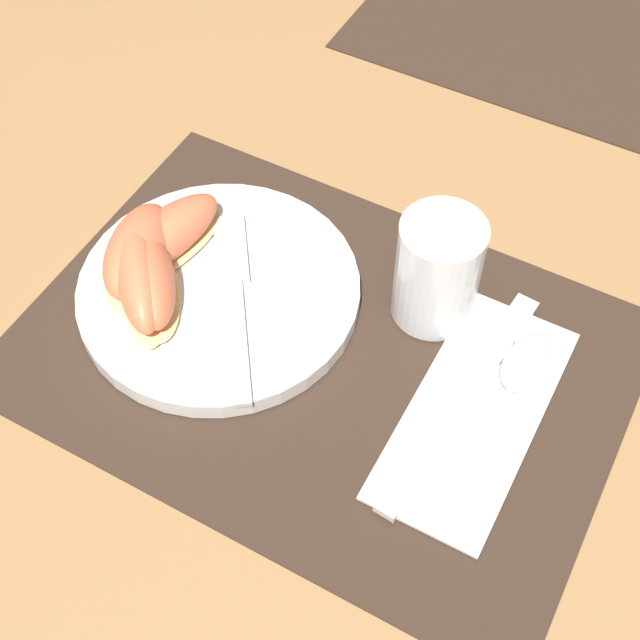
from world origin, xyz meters
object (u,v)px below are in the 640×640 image
(plate, at_px, (219,291))
(citrus_wedge_0, at_px, (163,239))
(spoon, at_px, (512,385))
(citrus_wedge_1, at_px, (139,254))
(fork, at_px, (234,290))
(juice_glass, at_px, (437,276))
(citrus_wedge_2, at_px, (149,278))
(knife, at_px, (458,404))
(citrus_wedge_3, at_px, (140,275))

(plate, relative_size, citrus_wedge_0, 1.77)
(spoon, xyz_separation_m, citrus_wedge_0, (-0.30, -0.02, 0.02))
(citrus_wedge_1, bearing_deg, plate, 13.57)
(spoon, bearing_deg, fork, -172.55)
(citrus_wedge_0, distance_m, citrus_wedge_1, 0.02)
(juice_glass, xyz_separation_m, citrus_wedge_2, (-0.20, -0.11, -0.01))
(plate, distance_m, fork, 0.02)
(fork, bearing_deg, plate, -178.64)
(citrus_wedge_0, bearing_deg, juice_glass, 16.73)
(spoon, bearing_deg, citrus_wedge_0, -175.89)
(knife, bearing_deg, fork, 178.80)
(fork, bearing_deg, citrus_wedge_1, -168.69)
(juice_glass, bearing_deg, citrus_wedge_1, -158.16)
(fork, xyz_separation_m, citrus_wedge_0, (-0.07, 0.01, 0.01))
(knife, distance_m, citrus_wedge_0, 0.27)
(fork, xyz_separation_m, citrus_wedge_3, (-0.06, -0.03, 0.02))
(knife, height_order, citrus_wedge_1, citrus_wedge_1)
(citrus_wedge_2, bearing_deg, juice_glass, 27.86)
(fork, bearing_deg, citrus_wedge_0, 173.55)
(juice_glass, bearing_deg, fork, -152.90)
(knife, xyz_separation_m, spoon, (0.03, 0.03, 0.00))
(citrus_wedge_1, bearing_deg, fork, 11.31)
(spoon, bearing_deg, citrus_wedge_2, -167.65)
(plate, relative_size, juice_glass, 2.40)
(juice_glass, xyz_separation_m, citrus_wedge_0, (-0.22, -0.06, -0.01))
(juice_glass, distance_m, citrus_wedge_1, 0.24)
(juice_glass, xyz_separation_m, spoon, (0.09, -0.04, -0.03))
(knife, xyz_separation_m, citrus_wedge_3, (-0.26, -0.03, 0.03))
(plate, height_order, juice_glass, juice_glass)
(citrus_wedge_1, relative_size, citrus_wedge_2, 1.02)
(spoon, distance_m, citrus_wedge_1, 0.31)
(citrus_wedge_1, xyz_separation_m, citrus_wedge_3, (0.01, -0.02, 0.00))
(plate, xyz_separation_m, knife, (0.21, -0.00, -0.00))
(knife, distance_m, spoon, 0.05)
(plate, relative_size, citrus_wedge_1, 2.05)
(spoon, height_order, citrus_wedge_3, citrus_wedge_3)
(knife, distance_m, citrus_wedge_3, 0.27)
(knife, relative_size, citrus_wedge_3, 1.91)
(plate, relative_size, citrus_wedge_2, 2.10)
(fork, height_order, citrus_wedge_0, citrus_wedge_0)
(plate, xyz_separation_m, fork, (0.01, 0.00, 0.01))
(knife, distance_m, citrus_wedge_1, 0.28)
(juice_glass, relative_size, citrus_wedge_2, 0.87)
(citrus_wedge_0, relative_size, citrus_wedge_2, 1.19)
(fork, bearing_deg, juice_glass, 27.10)
(citrus_wedge_0, bearing_deg, fork, -6.45)
(citrus_wedge_2, bearing_deg, plate, 37.40)
(knife, bearing_deg, spoon, 49.13)
(juice_glass, distance_m, knife, 0.10)
(plate, relative_size, spoon, 1.26)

